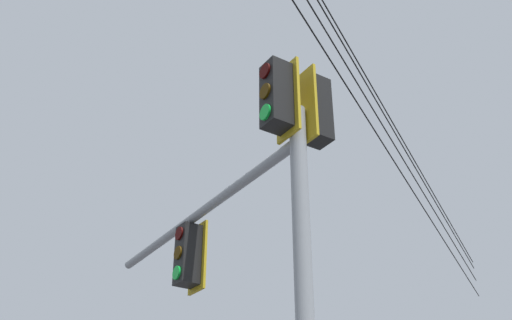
{
  "coord_description": "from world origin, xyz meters",
  "views": [
    {
      "loc": [
        4.86,
        2.41,
        1.7
      ],
      "look_at": [
        -0.93,
        -1.57,
        5.66
      ],
      "focal_mm": 43.53,
      "sensor_mm": 36.0,
      "label": 1
    }
  ],
  "objects": [
    {
      "name": "signal_mast_assembly",
      "position": [
        -0.9,
        -1.49,
        4.64
      ],
      "size": [
        2.47,
        5.01,
        6.55
      ],
      "color": "gray",
      "rests_on": "ground"
    },
    {
      "name": "overhead_wire_span",
      "position": [
        -1.71,
        -0.87,
        8.3
      ],
      "size": [
        24.76,
        3.14,
        1.84
      ],
      "color": "black"
    }
  ]
}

